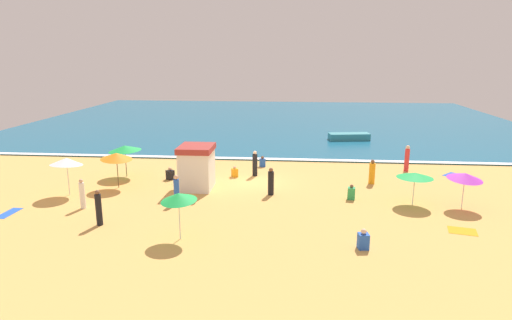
{
  "coord_description": "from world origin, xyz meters",
  "views": [
    {
      "loc": [
        2.62,
        -27.93,
        8.37
      ],
      "look_at": [
        -0.14,
        2.95,
        0.8
      ],
      "focal_mm": 30.49,
      "sensor_mm": 36.0,
      "label": 1
    }
  ],
  "objects_px": {
    "beach_umbrella_4": "(116,156)",
    "beachgoer_9": "(271,182)",
    "lifeguard_cabana": "(197,167)",
    "beachgoer_3": "(262,162)",
    "beachgoer_11": "(82,194)",
    "beachgoer_8": "(99,208)",
    "beachgoer_10": "(351,193)",
    "beach_umbrella_1": "(179,197)",
    "beachgoer_1": "(372,173)",
    "beach_umbrella_2": "(465,176)",
    "small_boat_0": "(349,137)",
    "beachgoer_7": "(255,164)",
    "beach_umbrella_3": "(66,161)",
    "beach_umbrella_0": "(415,175)",
    "beachgoer_4": "(235,172)",
    "beachgoer_5": "(170,174)",
    "beachgoer_6": "(407,159)",
    "beachgoer_0": "(363,240)",
    "beach_umbrella_5": "(125,148)",
    "beachgoer_2": "(176,190)"
  },
  "relations": [
    {
      "from": "lifeguard_cabana",
      "to": "beachgoer_0",
      "type": "xyz_separation_m",
      "value": [
        9.25,
        -8.11,
        -1.03
      ]
    },
    {
      "from": "beach_umbrella_5",
      "to": "beachgoer_11",
      "type": "relative_size",
      "value": 1.67
    },
    {
      "from": "beachgoer_2",
      "to": "beachgoer_4",
      "type": "bearing_deg",
      "value": 66.51
    },
    {
      "from": "beachgoer_5",
      "to": "lifeguard_cabana",
      "type": "bearing_deg",
      "value": -38.62
    },
    {
      "from": "beach_umbrella_3",
      "to": "beachgoer_0",
      "type": "height_order",
      "value": "beach_umbrella_3"
    },
    {
      "from": "beachgoer_1",
      "to": "beachgoer_11",
      "type": "distance_m",
      "value": 17.96
    },
    {
      "from": "beach_umbrella_2",
      "to": "beachgoer_11",
      "type": "height_order",
      "value": "beach_umbrella_2"
    },
    {
      "from": "beachgoer_0",
      "to": "beachgoer_7",
      "type": "relative_size",
      "value": 0.52
    },
    {
      "from": "beach_umbrella_1",
      "to": "beachgoer_1",
      "type": "height_order",
      "value": "beach_umbrella_1"
    },
    {
      "from": "beachgoer_2",
      "to": "beachgoer_0",
      "type": "bearing_deg",
      "value": -27.59
    },
    {
      "from": "beach_umbrella_4",
      "to": "beachgoer_3",
      "type": "xyz_separation_m",
      "value": [
        8.85,
        6.15,
        -1.71
      ]
    },
    {
      "from": "beach_umbrella_2",
      "to": "beach_umbrella_5",
      "type": "xyz_separation_m",
      "value": [
        -21.12,
        4.58,
        0.19
      ]
    },
    {
      "from": "beach_umbrella_4",
      "to": "small_boat_0",
      "type": "bearing_deg",
      "value": 45.73
    },
    {
      "from": "lifeguard_cabana",
      "to": "beach_umbrella_4",
      "type": "xyz_separation_m",
      "value": [
        -5.1,
        -0.28,
        0.65
      ]
    },
    {
      "from": "beachgoer_2",
      "to": "beachgoer_7",
      "type": "relative_size",
      "value": 0.95
    },
    {
      "from": "beach_umbrella_1",
      "to": "beachgoer_8",
      "type": "relative_size",
      "value": 1.26
    },
    {
      "from": "lifeguard_cabana",
      "to": "beachgoer_3",
      "type": "height_order",
      "value": "lifeguard_cabana"
    },
    {
      "from": "beach_umbrella_2",
      "to": "beachgoer_3",
      "type": "xyz_separation_m",
      "value": [
        -11.8,
        8.14,
        -1.47
      ]
    },
    {
      "from": "beachgoer_7",
      "to": "beachgoer_10",
      "type": "bearing_deg",
      "value": -36.72
    },
    {
      "from": "lifeguard_cabana",
      "to": "beachgoer_11",
      "type": "bearing_deg",
      "value": -142.47
    },
    {
      "from": "beach_umbrella_0",
      "to": "beach_umbrella_2",
      "type": "relative_size",
      "value": 1.04
    },
    {
      "from": "beachgoer_2",
      "to": "beachgoer_11",
      "type": "xyz_separation_m",
      "value": [
        -5.0,
        -1.24,
        -0.02
      ]
    },
    {
      "from": "beach_umbrella_3",
      "to": "beachgoer_10",
      "type": "relative_size",
      "value": 2.81
    },
    {
      "from": "beach_umbrella_4",
      "to": "beachgoer_2",
      "type": "height_order",
      "value": "beach_umbrella_4"
    },
    {
      "from": "beach_umbrella_5",
      "to": "beachgoer_11",
      "type": "height_order",
      "value": "beach_umbrella_5"
    },
    {
      "from": "beach_umbrella_3",
      "to": "beachgoer_8",
      "type": "height_order",
      "value": "beach_umbrella_3"
    },
    {
      "from": "beachgoer_1",
      "to": "beachgoer_10",
      "type": "bearing_deg",
      "value": -117.3
    },
    {
      "from": "beach_umbrella_5",
      "to": "beachgoer_5",
      "type": "bearing_deg",
      "value": -8.2
    },
    {
      "from": "beach_umbrella_0",
      "to": "beachgoer_8",
      "type": "relative_size",
      "value": 1.46
    },
    {
      "from": "lifeguard_cabana",
      "to": "beachgoer_1",
      "type": "bearing_deg",
      "value": 10.3
    },
    {
      "from": "beachgoer_2",
      "to": "beachgoer_5",
      "type": "distance_m",
      "value": 5.17
    },
    {
      "from": "beachgoer_0",
      "to": "beachgoer_9",
      "type": "relative_size",
      "value": 0.55
    },
    {
      "from": "beachgoer_2",
      "to": "beach_umbrella_4",
      "type": "bearing_deg",
      "value": 149.31
    },
    {
      "from": "beachgoer_5",
      "to": "beachgoer_6",
      "type": "relative_size",
      "value": 0.45
    },
    {
      "from": "beach_umbrella_3",
      "to": "beach_umbrella_4",
      "type": "xyz_separation_m",
      "value": [
        2.38,
        1.74,
        -0.03
      ]
    },
    {
      "from": "beach_umbrella_1",
      "to": "beachgoer_9",
      "type": "bearing_deg",
      "value": 61.07
    },
    {
      "from": "small_boat_0",
      "to": "beachgoer_7",
      "type": "bearing_deg",
      "value": -121.03
    },
    {
      "from": "beach_umbrella_5",
      "to": "small_boat_0",
      "type": "distance_m",
      "value": 22.47
    },
    {
      "from": "beachgoer_1",
      "to": "beachgoer_2",
      "type": "relative_size",
      "value": 0.96
    },
    {
      "from": "beachgoer_4",
      "to": "small_boat_0",
      "type": "distance_m",
      "value": 16.87
    },
    {
      "from": "beachgoer_0",
      "to": "small_boat_0",
      "type": "distance_m",
      "value": 25.0
    },
    {
      "from": "beachgoer_8",
      "to": "beachgoer_10",
      "type": "xyz_separation_m",
      "value": [
        13.1,
        5.19,
        -0.5
      ]
    },
    {
      "from": "beach_umbrella_4",
      "to": "beachgoer_9",
      "type": "xyz_separation_m",
      "value": [
        9.87,
        -0.61,
        -1.28
      ]
    },
    {
      "from": "beach_umbrella_2",
      "to": "beach_umbrella_1",
      "type": "bearing_deg",
      "value": -159.19
    },
    {
      "from": "beachgoer_2",
      "to": "small_boat_0",
      "type": "bearing_deg",
      "value": 58.64
    },
    {
      "from": "beach_umbrella_3",
      "to": "beachgoer_4",
      "type": "distance_m",
      "value": 10.83
    },
    {
      "from": "beach_umbrella_2",
      "to": "lifeguard_cabana",
      "type": "bearing_deg",
      "value": 171.71
    },
    {
      "from": "beachgoer_10",
      "to": "small_boat_0",
      "type": "height_order",
      "value": "beachgoer_10"
    },
    {
      "from": "beachgoer_1",
      "to": "beachgoer_2",
      "type": "distance_m",
      "value": 12.86
    },
    {
      "from": "beach_umbrella_0",
      "to": "beachgoer_7",
      "type": "xyz_separation_m",
      "value": [
        -9.55,
        5.2,
        -0.88
      ]
    }
  ]
}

